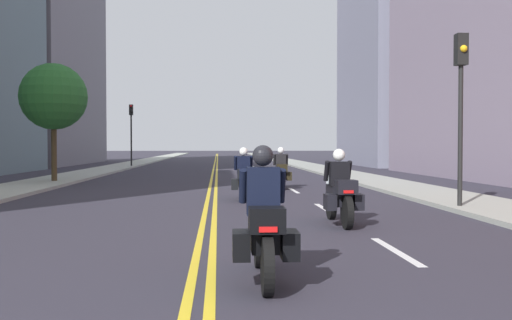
# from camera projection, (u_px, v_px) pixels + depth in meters

# --- Properties ---
(ground_plane) EXTENTS (264.00, 264.00, 0.00)m
(ground_plane) POSITION_uv_depth(u_px,v_px,m) (216.00, 165.00, 48.61)
(ground_plane) COLOR #2D2B36
(sidewalk_left) EXTENTS (2.62, 144.00, 0.12)m
(sidewalk_left) POSITION_uv_depth(u_px,v_px,m) (130.00, 164.00, 48.12)
(sidewalk_left) COLOR #A1A59A
(sidewalk_left) RESTS_ON ground
(sidewalk_right) EXTENTS (2.62, 144.00, 0.12)m
(sidewalk_right) POSITION_uv_depth(u_px,v_px,m) (300.00, 164.00, 49.09)
(sidewalk_right) COLOR #989B92
(sidewalk_right) RESTS_ON ground
(centreline_yellow_inner) EXTENTS (0.12, 132.00, 0.01)m
(centreline_yellow_inner) POSITION_uv_depth(u_px,v_px,m) (214.00, 165.00, 48.60)
(centreline_yellow_inner) COLOR yellow
(centreline_yellow_inner) RESTS_ON ground
(centreline_yellow_outer) EXTENTS (0.12, 132.00, 0.01)m
(centreline_yellow_outer) POSITION_uv_depth(u_px,v_px,m) (217.00, 165.00, 48.61)
(centreline_yellow_outer) COLOR yellow
(centreline_yellow_outer) RESTS_ON ground
(lane_dashes_white) EXTENTS (0.14, 56.40, 0.01)m
(lane_dashes_white) POSITION_uv_depth(u_px,v_px,m) (271.00, 177.00, 29.85)
(lane_dashes_white) COLOR silver
(lane_dashes_white) RESTS_ON ground
(building_left_2) EXTENTS (6.18, 19.99, 26.38)m
(building_left_2) POSITION_uv_depth(u_px,v_px,m) (48.00, 15.00, 50.10)
(building_left_2) COLOR slate
(building_left_2) RESTS_ON ground
(building_right_2) EXTENTS (8.82, 14.16, 26.05)m
(building_right_2) POSITION_uv_depth(u_px,v_px,m) (406.00, 11.00, 47.90)
(building_right_2) COLOR slate
(building_right_2) RESTS_ON ground
(motorcycle_0) EXTENTS (0.76, 2.15, 1.67)m
(motorcycle_0) POSITION_uv_depth(u_px,v_px,m) (263.00, 227.00, 6.86)
(motorcycle_0) COLOR black
(motorcycle_0) RESTS_ON ground
(motorcycle_1) EXTENTS (0.76, 2.22, 1.59)m
(motorcycle_1) POSITION_uv_depth(u_px,v_px,m) (340.00, 194.00, 11.85)
(motorcycle_1) COLOR black
(motorcycle_1) RESTS_ON ground
(motorcycle_2) EXTENTS (0.77, 2.21, 1.61)m
(motorcycle_2) POSITION_uv_depth(u_px,v_px,m) (244.00, 178.00, 17.27)
(motorcycle_2) COLOR black
(motorcycle_2) RESTS_ON ground
(motorcycle_3) EXTENTS (0.78, 2.23, 1.60)m
(motorcycle_3) POSITION_uv_depth(u_px,v_px,m) (281.00, 171.00, 21.88)
(motorcycle_3) COLOR black
(motorcycle_3) RESTS_ON ground
(traffic_light_near) EXTENTS (0.28, 0.38, 4.51)m
(traffic_light_near) POSITION_uv_depth(u_px,v_px,m) (461.00, 88.00, 14.42)
(traffic_light_near) COLOR black
(traffic_light_near) RESTS_ON ground
(traffic_light_far) EXTENTS (0.28, 0.38, 4.78)m
(traffic_light_far) POSITION_uv_depth(u_px,v_px,m) (131.00, 124.00, 43.02)
(traffic_light_far) COLOR black
(traffic_light_far) RESTS_ON ground
(street_tree_1) EXTENTS (2.90, 2.90, 5.25)m
(street_tree_1) POSITION_uv_depth(u_px,v_px,m) (54.00, 97.00, 24.70)
(street_tree_1) COLOR #473823
(street_tree_1) RESTS_ON ground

